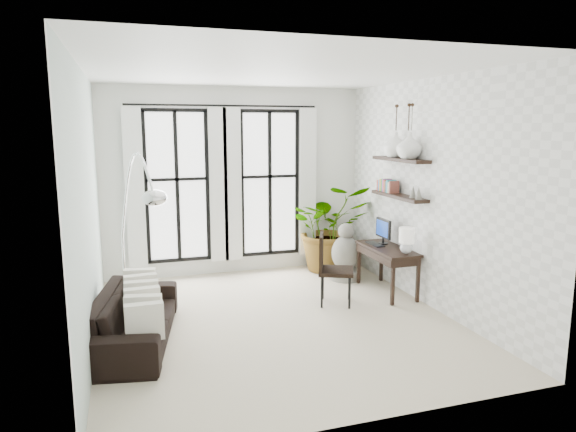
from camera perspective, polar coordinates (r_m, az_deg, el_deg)
name	(u,v)px	position (r m, az deg, el deg)	size (l,w,h in m)	color
floor	(277,321)	(6.92, -1.24, -11.58)	(5.00, 5.00, 0.00)	beige
ceiling	(276,71)	(6.48, -1.35, 15.79)	(5.00, 5.00, 0.00)	white
wall_left	(87,210)	(6.27, -21.43, 0.64)	(5.00, 5.00, 0.00)	#B2C6BC
wall_right	(430,194)	(7.46, 15.55, 2.34)	(5.00, 5.00, 0.00)	white
wall_back	(236,182)	(8.92, -5.84, 3.82)	(4.50, 4.50, 0.00)	white
windows	(225,185)	(8.82, -7.01, 3.47)	(3.26, 0.13, 2.65)	white
wall_shelves	(398,181)	(7.94, 12.11, 3.84)	(0.25, 1.30, 0.60)	black
sofa	(134,317)	(6.46, -16.72, -10.72)	(2.09, 0.82, 0.61)	black
throw_pillows	(142,301)	(6.40, -15.90, -9.03)	(0.40, 1.52, 0.40)	beige
plant	(330,227)	(9.12, 4.66, -1.26)	(1.40, 1.21, 1.55)	#2D7228
desk	(389,250)	(7.95, 11.16, -3.77)	(0.51, 1.21, 1.11)	black
desk_chair	(330,264)	(7.42, 4.65, -5.37)	(0.64, 0.64, 1.03)	black
arc_lamp	(135,190)	(6.89, -16.59, 2.80)	(0.72, 1.79, 2.23)	silver
buddha	(346,256)	(8.67, 6.42, -4.41)	(0.53, 0.53, 0.96)	gray
vase_a	(409,146)	(7.65, 13.34, 7.62)	(0.37, 0.37, 0.38)	white
vase_b	(395,145)	(8.00, 11.86, 7.76)	(0.37, 0.37, 0.38)	white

